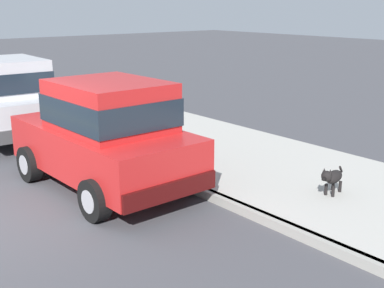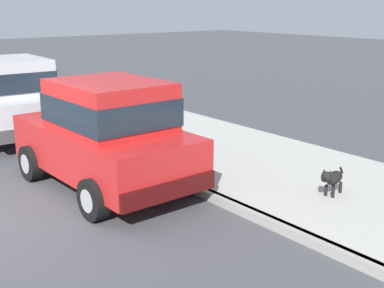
{
  "view_description": "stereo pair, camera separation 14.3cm",
  "coord_description": "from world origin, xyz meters",
  "views": [
    {
      "loc": [
        -1.95,
        -7.25,
        3.08
      ],
      "look_at": [
        3.17,
        -0.98,
        0.85
      ],
      "focal_mm": 47.69,
      "sensor_mm": 36.0,
      "label": 1
    },
    {
      "loc": [
        -1.83,
        -7.34,
        3.08
      ],
      "look_at": [
        3.17,
        -0.98,
        0.85
      ],
      "focal_mm": 47.69,
      "sensor_mm": 36.0,
      "label": 2
    }
  ],
  "objects": [
    {
      "name": "car_red_hatchback",
      "position": [
        2.17,
        0.09,
        0.98
      ],
      "size": [
        2.01,
        3.83,
        1.88
      ],
      "color": "red",
      "rests_on": "ground"
    },
    {
      "name": "dog_black",
      "position": [
        4.6,
        -2.74,
        0.43
      ],
      "size": [
        0.75,
        0.29,
        0.49
      ],
      "color": "black",
      "rests_on": "sidewalk"
    },
    {
      "name": "sidewalk",
      "position": [
        5.0,
        0.0,
        0.07
      ],
      "size": [
        3.6,
        64.0,
        0.14
      ],
      "primitive_type": "cube",
      "color": "#A8A59E",
      "rests_on": "ground"
    },
    {
      "name": "curb",
      "position": [
        3.2,
        0.0,
        0.07
      ],
      "size": [
        0.16,
        64.0,
        0.14
      ],
      "primitive_type": "cube",
      "color": "gray",
      "rests_on": "ground"
    },
    {
      "name": "car_silver_hatchback",
      "position": [
        2.1,
        4.62,
        0.98
      ],
      "size": [
        2.06,
        3.86,
        1.88
      ],
      "color": "#BCBCC1",
      "rests_on": "ground"
    }
  ]
}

